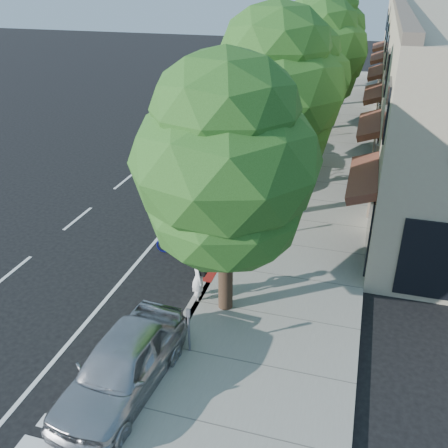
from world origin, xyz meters
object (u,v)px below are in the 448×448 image
at_px(street_tree_4, 328,31).
at_px(street_tree_5, 335,36).
at_px(dark_sedan, 248,145).
at_px(pedestrian, 297,165).
at_px(near_car_a, 122,366).
at_px(street_tree_0, 226,166).
at_px(dark_suv_far, 298,88).
at_px(street_tree_2, 299,81).
at_px(street_tree_3, 316,54).
at_px(silver_suv, 257,161).
at_px(cyclist, 199,278).
at_px(bicycle, 181,242).
at_px(white_pickup, 280,110).
at_px(street_tree_1, 274,94).

distance_m(street_tree_4, street_tree_5, 6.08).
height_order(dark_sedan, pedestrian, pedestrian).
distance_m(dark_sedan, near_car_a, 15.75).
relative_size(street_tree_0, dark_suv_far, 1.66).
distance_m(street_tree_2, pedestrian, 3.98).
relative_size(street_tree_2, street_tree_3, 0.90).
xyz_separation_m(silver_suv, near_car_a, (0.00, -13.50, -0.12)).
xyz_separation_m(street_tree_0, street_tree_5, (-0.00, 30.00, -0.28)).
relative_size(street_tree_2, cyclist, 4.25).
distance_m(dark_sedan, dark_suv_far, 14.40).
relative_size(bicycle, dark_suv_far, 0.39).
bearing_deg(silver_suv, street_tree_4, 81.99).
bearing_deg(street_tree_4, dark_suv_far, 128.07).
bearing_deg(street_tree_2, cyclist, -94.16).
distance_m(street_tree_2, white_pickup, 8.49).
xyz_separation_m(street_tree_1, dark_sedan, (-2.37, 6.22, -3.97)).
bearing_deg(street_tree_1, street_tree_2, 90.00).
distance_m(street_tree_0, street_tree_4, 24.01).
height_order(street_tree_0, bicycle, street_tree_0).
height_order(street_tree_0, white_pickup, street_tree_0).
bearing_deg(street_tree_3, street_tree_2, -90.00).
height_order(street_tree_4, dark_sedan, street_tree_4).
distance_m(street_tree_1, near_car_a, 10.43).
bearing_deg(dark_suv_far, bicycle, -92.49).
bearing_deg(dark_suv_far, street_tree_5, 57.02).
relative_size(street_tree_0, dark_sedan, 1.45).
relative_size(street_tree_1, street_tree_5, 1.18).
bearing_deg(street_tree_4, near_car_a, -92.91).
xyz_separation_m(street_tree_1, street_tree_4, (0.00, 18.00, 0.24)).
bearing_deg(street_tree_5, dark_sedan, -97.60).
height_order(street_tree_0, silver_suv, street_tree_0).
height_order(street_tree_3, dark_sedan, street_tree_3).
height_order(cyclist, bicycle, cyclist).
distance_m(street_tree_1, silver_suv, 5.80).
bearing_deg(street_tree_1, dark_sedan, 110.89).
relative_size(cyclist, dark_sedan, 0.32).
relative_size(street_tree_4, cyclist, 5.05).
bearing_deg(street_tree_5, dark_suv_far, -121.17).
relative_size(street_tree_2, silver_suv, 1.15).
relative_size(street_tree_3, cyclist, 4.71).
bearing_deg(pedestrian, dark_suv_far, -92.67).
xyz_separation_m(street_tree_0, street_tree_3, (-0.00, 18.00, 0.10)).
distance_m(street_tree_3, street_tree_4, 6.03).
bearing_deg(cyclist, street_tree_3, -26.07).
bearing_deg(street_tree_2, street_tree_1, -90.00).
relative_size(silver_suv, near_car_a, 1.43).
distance_m(street_tree_3, white_pickup, 4.50).
distance_m(silver_suv, pedestrian, 1.96).
bearing_deg(white_pickup, street_tree_1, -86.97).
relative_size(street_tree_0, street_tree_2, 1.05).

